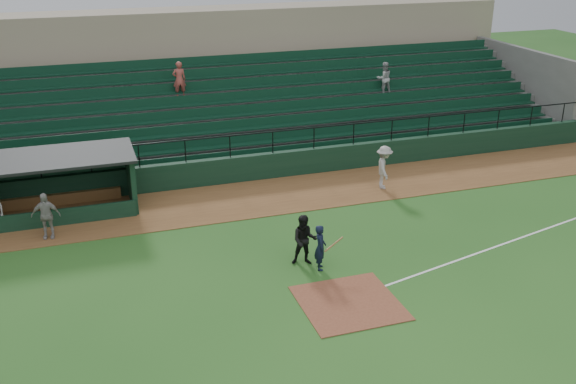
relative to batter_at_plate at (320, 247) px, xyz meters
name	(u,v)px	position (x,y,z in m)	size (l,w,h in m)	color
ground	(337,287)	(0.06, -1.35, -0.81)	(90.00, 90.00, 0.00)	#25561C
warning_track	(266,197)	(0.06, 6.65, -0.79)	(40.00, 4.00, 0.03)	brown
home_plate_dirt	(349,303)	(0.06, -2.35, -0.79)	(3.00, 3.00, 0.03)	brown
foul_line	(522,237)	(8.06, -0.15, -0.80)	(18.00, 0.09, 0.01)	white
stadium_structure	(220,99)	(0.06, 15.10, 1.49)	(38.00, 13.08, 6.40)	black
dugout	(21,182)	(-9.69, 8.20, 0.52)	(8.90, 3.20, 2.42)	black
batter_at_plate	(320,247)	(0.00, 0.00, 0.00)	(1.06, 0.70, 1.62)	black
umpire	(305,240)	(-0.39, 0.51, 0.09)	(0.88, 0.68, 1.80)	black
runner	(384,167)	(5.28, 5.98, 0.19)	(1.25, 0.72, 1.93)	#A59F9A
dugout_player_a	(46,216)	(-8.78, 5.39, 0.11)	(1.04, 0.43, 1.78)	gray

